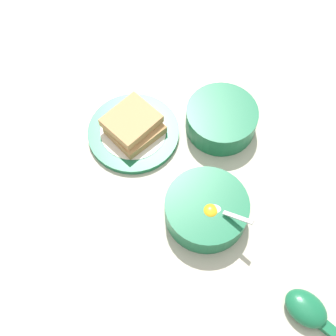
{
  "coord_description": "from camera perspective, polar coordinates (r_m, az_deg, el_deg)",
  "views": [
    {
      "loc": [
        0.05,
        -0.34,
        0.76
      ],
      "look_at": [
        -0.03,
        0.03,
        0.02
      ],
      "focal_mm": 50.0,
      "sensor_mm": 36.0,
      "label": 1
    }
  ],
  "objects": [
    {
      "name": "toast_plate",
      "position": [
        0.89,
        -4.22,
        4.33
      ],
      "size": [
        0.17,
        0.17,
        0.01
      ],
      "color": "#196B42",
      "rests_on": "ground_plane"
    },
    {
      "name": "egg_bowl",
      "position": [
        0.8,
        4.72,
        -5.04
      ],
      "size": [
        0.15,
        0.14,
        0.08
      ],
      "color": "#196B42",
      "rests_on": "ground_plane"
    },
    {
      "name": "congee_bowl",
      "position": [
        0.88,
        6.53,
        6.02
      ],
      "size": [
        0.13,
        0.13,
        0.05
      ],
      "color": "#196B42",
      "rests_on": "ground_plane"
    },
    {
      "name": "ground_plane",
      "position": [
        0.83,
        1.24,
        -2.87
      ],
      "size": [
        3.0,
        3.0,
        0.0
      ],
      "primitive_type": "plane",
      "color": "beige"
    },
    {
      "name": "toast_sandwich",
      "position": [
        0.87,
        -4.26,
        5.22
      ],
      "size": [
        0.12,
        0.13,
        0.04
      ],
      "color": "tan",
      "rests_on": "toast_plate"
    },
    {
      "name": "soup_spoon",
      "position": [
        0.79,
        17.17,
        -16.63
      ],
      "size": [
        0.15,
        0.11,
        0.03
      ],
      "color": "#196B42",
      "rests_on": "ground_plane"
    }
  ]
}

